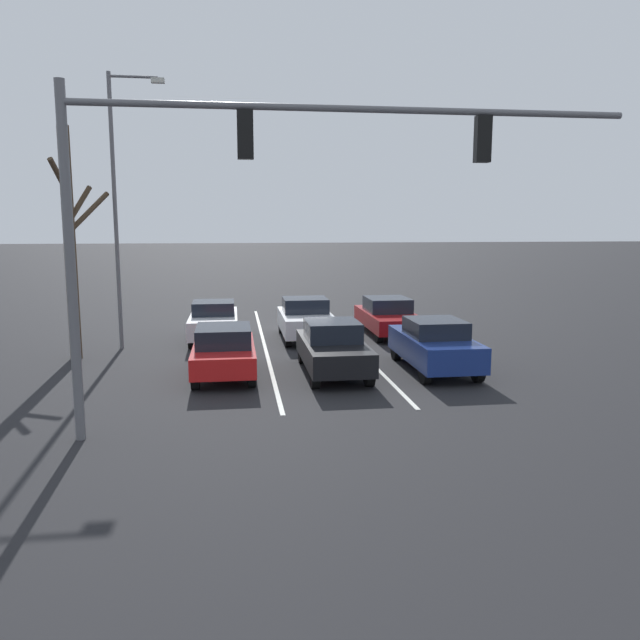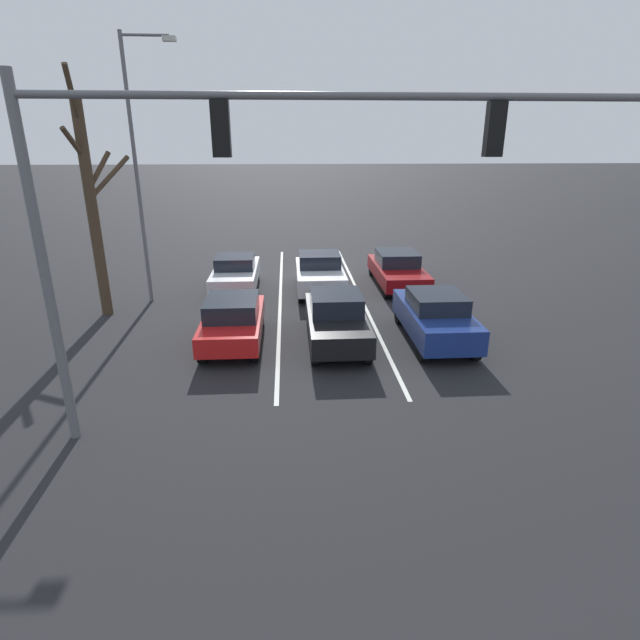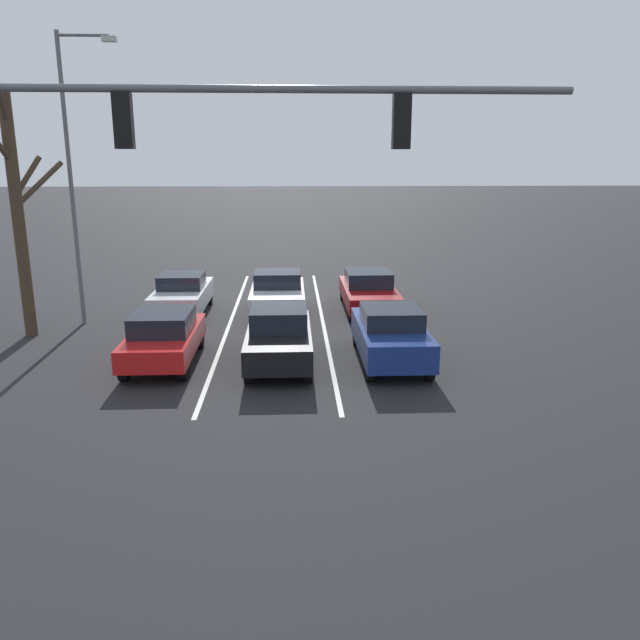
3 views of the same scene
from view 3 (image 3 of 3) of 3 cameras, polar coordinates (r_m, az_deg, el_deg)
ground_plane at (r=24.74m, az=-3.84°, el=1.56°), size 240.00×240.00×0.00m
lane_stripe_left_divider at (r=22.09m, az=0.21°, el=0.05°), size 0.12×17.48×0.01m
lane_stripe_center_divider at (r=22.17m, az=-8.15°, el=-0.05°), size 0.12×17.48×0.01m
car_black_midlane_front at (r=17.20m, az=-3.77°, el=-1.47°), size 1.74×4.32×1.56m
car_red_rightlane_front at (r=17.72m, az=-14.09°, el=-1.48°), size 1.75×4.04×1.46m
car_navy_leftlane_front at (r=17.39m, az=6.47°, el=-1.30°), size 1.78×4.28×1.56m
car_silver_rightlane_second at (r=23.28m, az=-12.48°, el=2.32°), size 1.76×4.28×1.49m
car_maroon_leftlane_second at (r=23.55m, az=4.47°, el=2.69°), size 1.88×4.72×1.45m
car_white_midlane_second at (r=22.71m, az=-3.89°, el=2.40°), size 1.90×4.07×1.56m
traffic_signal_gantry at (r=12.03m, az=-17.38°, el=12.74°), size 11.58×0.37×7.10m
street_lamp_right_shoulder at (r=22.41m, az=-21.52°, el=13.04°), size 1.89×0.24×9.40m
bare_tree_near at (r=21.52m, az=-25.85°, el=9.11°), size 1.38×2.60×8.11m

